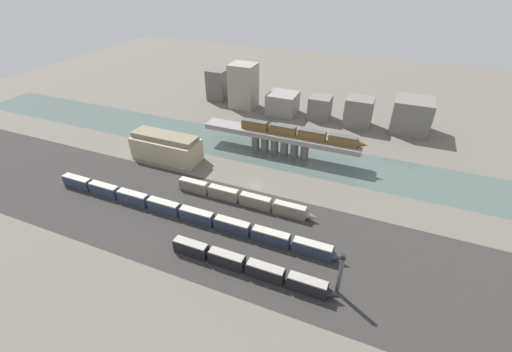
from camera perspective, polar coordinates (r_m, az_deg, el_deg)
The scene contains 16 objects.
ground_plane at distance 120.17m, azimuth -0.12°, elevation -1.56°, with size 400.00×400.00×0.00m, color #666056.
railbed_yard at distance 103.13m, azimuth -5.33°, elevation -8.56°, with size 280.00×42.00×0.01m, color #33302D.
river_water at distance 140.38m, azimuth 3.88°, elevation 3.87°, with size 320.00×25.13×0.01m, color #4C5B56.
bridge at distance 137.37m, azimuth 3.98°, elevation 6.21°, with size 63.82×7.25×8.75m.
train_on_bridge at distance 133.48m, azimuth 7.43°, elevation 7.13°, with size 49.70×3.08×3.63m.
train_yard_near at distance 89.22m, azimuth -1.10°, elevation -14.89°, with size 45.32×2.72×4.09m.
train_yard_mid at distance 107.40m, azimuth -12.01°, elevation -5.92°, with size 98.09×2.75×4.02m.
train_yard_far at distance 110.83m, azimuth -2.27°, elevation -3.70°, with size 48.39×2.62×4.02m.
warehouse_building at distance 138.46m, azimuth -14.72°, elevation 4.69°, with size 26.82×10.82×10.45m.
signal_tower at distance 84.31m, azimuth 13.80°, elevation -15.74°, with size 1.01×1.01×12.52m.
city_block_far_left at distance 194.93m, azimuth -6.33°, elevation 14.89°, with size 10.05×10.41×16.35m, color #605B56.
city_block_left at distance 181.96m, azimuth -2.11°, elevation 14.76°, with size 12.88×11.52×22.48m, color gray.
city_block_center at distance 176.06m, azimuth 4.45°, elevation 11.96°, with size 14.03×13.72×10.44m, color gray.
city_block_right at distance 172.75m, azimuth 10.61°, elevation 11.15°, with size 10.11×10.17×10.84m, color slate.
city_block_far_right at distance 168.27m, azimuth 16.73°, elevation 10.17°, with size 12.18×11.03×13.36m, color slate.
city_block_tall at distance 170.78m, azimuth 24.50°, elevation 9.18°, with size 16.44×15.48×14.89m, color slate.
Camera 1 is at (38.22, -91.25, 68.21)m, focal length 24.00 mm.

